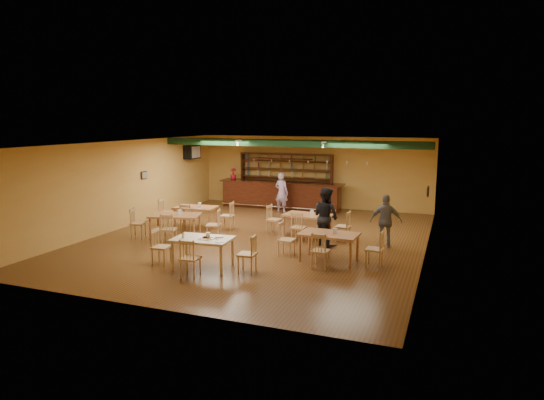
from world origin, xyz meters
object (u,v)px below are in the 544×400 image
at_px(bar_counter, 281,195).
at_px(near_table, 203,253).
at_px(dining_table_a, 196,217).
at_px(patron_right_a, 326,217).
at_px(dining_table_c, 176,226).
at_px(patron_bar, 282,193).
at_px(dining_table_d, 329,247).
at_px(dining_table_b, 307,226).

height_order(bar_counter, near_table, bar_counter).
xyz_separation_m(dining_table_a, patron_right_a, (4.86, -0.82, 0.52)).
bearing_deg(dining_table_a, bar_counter, 64.91).
height_order(dining_table_c, near_table, near_table).
bearing_deg(bar_counter, near_table, -83.47).
bearing_deg(bar_counter, patron_bar, -68.27).
bearing_deg(dining_table_c, dining_table_d, -23.58).
bearing_deg(patron_right_a, dining_table_c, 41.32).
distance_m(dining_table_a, dining_table_d, 5.85).
distance_m(dining_table_a, dining_table_c, 1.68).
relative_size(dining_table_d, patron_bar, 0.94).
relative_size(dining_table_a, patron_bar, 0.88).
height_order(bar_counter, dining_table_c, bar_counter).
bearing_deg(dining_table_b, bar_counter, 124.69).
relative_size(dining_table_b, near_table, 1.01).
relative_size(dining_table_a, patron_right_a, 0.82).
relative_size(dining_table_a, dining_table_d, 0.94).
distance_m(dining_table_a, near_table, 4.81).
relative_size(dining_table_a, dining_table_c, 0.93).
relative_size(bar_counter, patron_bar, 3.28).
xyz_separation_m(dining_table_c, near_table, (2.32, -2.42, 0.01)).
height_order(bar_counter, dining_table_b, bar_counter).
distance_m(dining_table_a, dining_table_b, 4.06).
height_order(dining_table_b, patron_right_a, patron_right_a).
bearing_deg(dining_table_b, patron_right_a, -39.74).
bearing_deg(patron_bar, near_table, 108.42).
xyz_separation_m(dining_table_a, patron_bar, (1.89, 3.57, 0.45)).
xyz_separation_m(bar_counter, dining_table_a, (-1.57, -4.39, -0.21)).
distance_m(dining_table_a, patron_right_a, 4.95).
bearing_deg(dining_table_c, dining_table_a, 81.59).
height_order(dining_table_b, near_table, near_table).
bearing_deg(near_table, dining_table_a, 117.46).
relative_size(near_table, patron_bar, 0.90).
xyz_separation_m(dining_table_a, dining_table_c, (0.22, -1.67, 0.03)).
xyz_separation_m(near_table, patron_right_a, (2.32, 3.26, 0.48)).
xyz_separation_m(dining_table_b, dining_table_d, (1.30, -2.34, 0.01)).
bearing_deg(dining_table_c, bar_counter, 61.57).
distance_m(bar_counter, dining_table_c, 6.21).
bearing_deg(dining_table_c, patron_bar, 56.35).
bearing_deg(dining_table_b, near_table, -105.25).
height_order(near_table, patron_right_a, patron_right_a).
bearing_deg(dining_table_c, near_table, -62.10).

